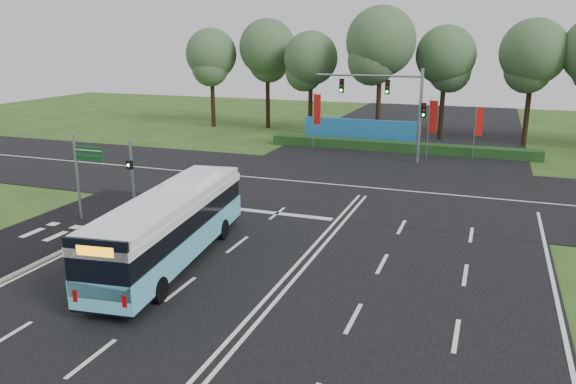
# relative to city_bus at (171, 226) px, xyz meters

# --- Properties ---
(ground) EXTENTS (120.00, 120.00, 0.00)m
(ground) POSITION_rel_city_bus_xyz_m (4.94, 2.78, -1.61)
(ground) COLOR #2A4C19
(ground) RESTS_ON ground
(road_main) EXTENTS (20.00, 120.00, 0.04)m
(road_main) POSITION_rel_city_bus_xyz_m (4.94, 2.78, -1.59)
(road_main) COLOR black
(road_main) RESTS_ON ground
(road_cross) EXTENTS (120.00, 14.00, 0.05)m
(road_cross) POSITION_rel_city_bus_xyz_m (4.94, 14.78, -1.59)
(road_cross) COLOR black
(road_cross) RESTS_ON ground
(bike_path) EXTENTS (5.00, 18.00, 0.06)m
(bike_path) POSITION_rel_city_bus_xyz_m (-7.56, -0.22, -1.58)
(bike_path) COLOR black
(bike_path) RESTS_ON ground
(kerb_strip) EXTENTS (0.25, 18.00, 0.12)m
(kerb_strip) POSITION_rel_city_bus_xyz_m (-5.16, -0.22, -1.55)
(kerb_strip) COLOR gray
(kerb_strip) RESTS_ON ground
(city_bus) EXTENTS (3.66, 11.34, 3.20)m
(city_bus) POSITION_rel_city_bus_xyz_m (0.00, 0.00, 0.00)
(city_bus) COLOR #5FC0DC
(city_bus) RESTS_ON ground
(pedestrian_signal) EXTENTS (0.36, 0.44, 3.94)m
(pedestrian_signal) POSITION_rel_city_bus_xyz_m (-5.59, 5.26, 0.54)
(pedestrian_signal) COLOR gray
(pedestrian_signal) RESTS_ON ground
(street_sign) EXTENTS (1.76, 0.14, 4.51)m
(street_sign) POSITION_rel_city_bus_xyz_m (-7.16, 3.39, 1.20)
(street_sign) COLOR gray
(street_sign) RESTS_ON ground
(banner_flag_left) EXTENTS (0.69, 0.19, 4.70)m
(banner_flag_left) POSITION_rel_city_bus_xyz_m (-1.98, 26.26, 1.45)
(banner_flag_left) COLOR gray
(banner_flag_left) RESTS_ON ground
(banner_flag_mid) EXTENTS (0.67, 0.23, 4.63)m
(banner_flag_mid) POSITION_rel_city_bus_xyz_m (7.62, 25.22, 1.40)
(banner_flag_mid) COLOR gray
(banner_flag_mid) RESTS_ON ground
(banner_flag_right) EXTENTS (0.60, 0.07, 4.07)m
(banner_flag_right) POSITION_rel_city_bus_xyz_m (10.99, 26.47, 1.06)
(banner_flag_right) COLOR gray
(banner_flag_right) RESTS_ON ground
(traffic_light_gantry) EXTENTS (8.41, 0.28, 7.00)m
(traffic_light_gantry) POSITION_rel_city_bus_xyz_m (5.15, 23.28, 3.05)
(traffic_light_gantry) COLOR gray
(traffic_light_gantry) RESTS_ON ground
(hedge) EXTENTS (22.00, 1.20, 0.80)m
(hedge) POSITION_rel_city_bus_xyz_m (4.94, 27.28, -1.21)
(hedge) COLOR #163D17
(hedge) RESTS_ON ground
(blue_hoarding) EXTENTS (10.00, 0.30, 2.20)m
(blue_hoarding) POSITION_rel_city_bus_xyz_m (0.94, 29.78, -0.51)
(blue_hoarding) COLOR #1F6BAB
(blue_hoarding) RESTS_ON ground
(eucalyptus_row) EXTENTS (54.13, 9.65, 11.94)m
(eucalyptus_row) POSITION_rel_city_bus_xyz_m (8.49, 33.64, 6.40)
(eucalyptus_row) COLOR black
(eucalyptus_row) RESTS_ON ground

